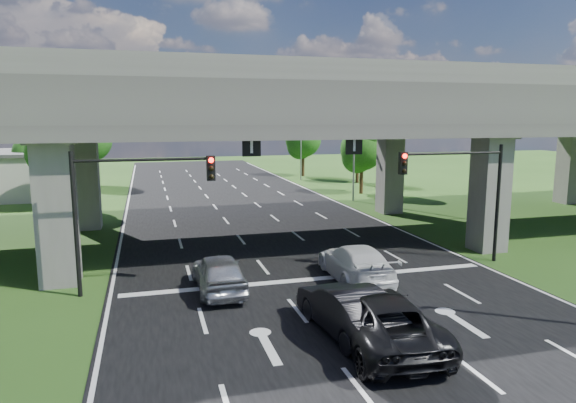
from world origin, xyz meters
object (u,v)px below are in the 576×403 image
car_silver (219,273)px  streetlight_far (350,135)px  signal_right (462,182)px  signal_left (130,195)px  streetlight_beyond (298,130)px  car_dark (348,309)px  car_trailing (380,319)px  car_white (356,263)px

car_silver → streetlight_far: bearing=-125.3°
streetlight_far → car_silver: bearing=-124.5°
signal_right → signal_left: bearing=180.0°
streetlight_beyond → car_dark: bearing=-104.3°
streetlight_far → car_dark: 29.01m
streetlight_beyond → car_trailing: bearing=-103.1°
streetlight_far → car_trailing: (-10.16, -27.52, -4.97)m
signal_left → streetlight_beyond: 40.30m
streetlight_far → signal_left: bearing=-131.8°
streetlight_beyond → streetlight_far: bearing=-90.0°
car_silver → car_trailing: bearing=122.6°
car_silver → car_dark: size_ratio=0.93×
streetlight_beyond → car_white: 38.37m
car_silver → car_trailing: size_ratio=0.78×
streetlight_far → streetlight_beyond: size_ratio=1.00×
car_dark → car_white: bearing=-120.4°
streetlight_far → car_trailing: 29.76m
streetlight_far → car_silver: size_ratio=2.10×
car_dark → car_trailing: size_ratio=0.84×
car_trailing → signal_left: bearing=-39.3°
signal_right → car_dark: bearing=-143.3°
signal_left → car_white: (9.62, -1.07, -3.35)m
streetlight_beyond → car_dark: size_ratio=1.95×
car_white → car_dark: bearing=67.5°
car_dark → streetlight_far: bearing=-117.2°
streetlight_beyond → car_silver: streetlight_beyond is taller
signal_right → car_white: size_ratio=1.08×
streetlight_beyond → car_white: (-8.30, -37.13, -5.01)m
signal_right → signal_left: same height
car_white → signal_left: bearing=-3.4°
streetlight_far → car_white: (-8.30, -21.13, -5.01)m
streetlight_beyond → signal_left: bearing=-116.4°
signal_left → car_silver: size_ratio=1.26×
signal_left → car_trailing: signal_left is taller
streetlight_far → car_silver: 25.98m
car_trailing → car_silver: bearing=-52.0°
signal_right → streetlight_beyond: 36.17m
signal_right → car_trailing: size_ratio=0.98×
signal_left → car_white: signal_left is taller
car_silver → signal_left: bearing=-16.0°
signal_right → streetlight_beyond: size_ratio=0.60×
car_dark → car_white: size_ratio=0.92×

